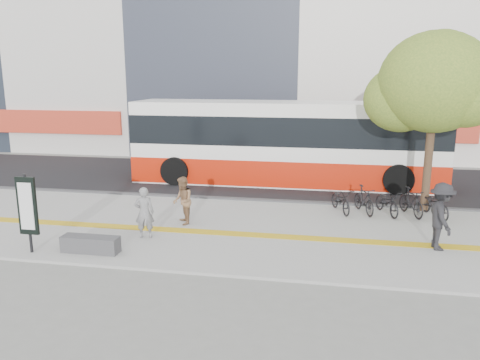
% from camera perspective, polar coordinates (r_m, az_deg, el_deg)
% --- Properties ---
extents(ground, '(120.00, 120.00, 0.00)m').
position_cam_1_polar(ground, '(13.93, -5.54, -7.86)').
color(ground, slate).
rests_on(ground, ground).
extents(sidewalk, '(40.00, 7.00, 0.08)m').
position_cam_1_polar(sidewalk, '(15.28, -4.00, -5.79)').
color(sidewalk, gray).
rests_on(sidewalk, ground).
extents(tactile_strip, '(40.00, 0.45, 0.01)m').
position_cam_1_polar(tactile_strip, '(14.81, -4.49, -6.23)').
color(tactile_strip, gold).
rests_on(tactile_strip, sidewalk).
extents(street, '(40.00, 8.00, 0.06)m').
position_cam_1_polar(street, '(22.37, 0.75, 0.17)').
color(street, black).
rests_on(street, ground).
extents(curb, '(40.00, 0.25, 0.14)m').
position_cam_1_polar(curb, '(18.54, -1.33, -2.34)').
color(curb, '#37373A').
rests_on(curb, ground).
extents(bench, '(1.60, 0.45, 0.45)m').
position_cam_1_polar(bench, '(13.72, -17.56, -7.39)').
color(bench, '#37373A').
rests_on(bench, sidewalk).
extents(signboard, '(0.55, 0.10, 2.20)m').
position_cam_1_polar(signboard, '(13.98, -24.25, -2.99)').
color(signboard, black).
rests_on(signboard, sidewalk).
extents(street_tree, '(4.40, 3.80, 6.31)m').
position_cam_1_polar(street_tree, '(17.71, 22.28, 10.59)').
color(street_tree, '#3B241A').
rests_on(street_tree, sidewalk).
extents(bus, '(13.56, 3.22, 3.61)m').
position_cam_1_polar(bus, '(21.33, 5.50, 4.22)').
color(bus, white).
rests_on(bus, street).
extents(bicycle_row, '(4.27, 1.75, 0.96)m').
position_cam_1_polar(bicycle_row, '(17.23, 17.31, -2.51)').
color(bicycle_row, black).
rests_on(bicycle_row, sidewalk).
extents(seated_woman, '(0.64, 0.51, 1.55)m').
position_cam_1_polar(seated_woman, '(14.33, -11.44, -3.86)').
color(seated_woman, black).
rests_on(seated_woman, sidewalk).
extents(pedestrian_tan, '(0.86, 0.94, 1.56)m').
position_cam_1_polar(pedestrian_tan, '(15.42, -6.92, -2.49)').
color(pedestrian_tan, '#8B6546').
rests_on(pedestrian_tan, sidewalk).
extents(pedestrian_dark, '(0.83, 1.29, 1.90)m').
position_cam_1_polar(pedestrian_dark, '(14.22, 23.05, -4.06)').
color(pedestrian_dark, black).
rests_on(pedestrian_dark, sidewalk).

